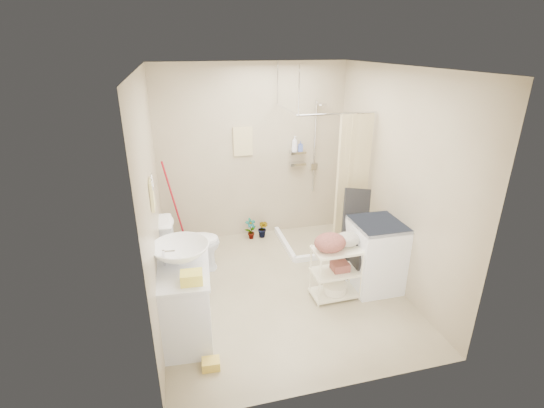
{
  "coord_description": "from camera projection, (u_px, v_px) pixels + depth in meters",
  "views": [
    {
      "loc": [
        -1.13,
        -3.98,
        2.82
      ],
      "look_at": [
        -0.05,
        0.25,
        1.04
      ],
      "focal_mm": 26.0,
      "sensor_mm": 36.0,
      "label": 1
    }
  ],
  "objects": [
    {
      "name": "ceiling",
      "position": [
        283.0,
        67.0,
        3.91
      ],
      "size": [
        2.8,
        3.2,
        0.04
      ],
      "primitive_type": "cube",
      "color": "silver",
      "rests_on": "ground"
    },
    {
      "name": "tp_holder",
      "position": [
        162.0,
        248.0,
        4.36
      ],
      "size": [
        0.08,
        0.12,
        0.14
      ],
      "primitive_type": null,
      "color": "white",
      "rests_on": "wall_left"
    },
    {
      "name": "floor_basket",
      "position": [
        211.0,
        362.0,
        3.67
      ],
      "size": [
        0.25,
        0.2,
        0.13
      ],
      "primitive_type": "cube",
      "rotation": [
        0.0,
        0.0,
        -0.07
      ],
      "color": "#F9D64F",
      "rests_on": "ground"
    },
    {
      "name": "shampoo_bottle_a",
      "position": [
        295.0,
        144.0,
        5.84
      ],
      "size": [
        0.11,
        0.11,
        0.23
      ],
      "primitive_type": "imported",
      "rotation": [
        0.0,
        0.0,
        0.27
      ],
      "color": "white",
      "rests_on": "shower"
    },
    {
      "name": "potted_plant_a",
      "position": [
        251.0,
        229.0,
        6.07
      ],
      "size": [
        0.2,
        0.17,
        0.33
      ],
      "primitive_type": "imported",
      "rotation": [
        0.0,
        0.0,
        0.31
      ],
      "color": "brown",
      "rests_on": "ground"
    },
    {
      "name": "wall_front",
      "position": [
        339.0,
        261.0,
        2.97
      ],
      "size": [
        2.8,
        0.04,
        2.6
      ],
      "primitive_type": "cube",
      "color": "#B9AC8F",
      "rests_on": "ground"
    },
    {
      "name": "mop",
      "position": [
        171.0,
        204.0,
        5.67
      ],
      "size": [
        0.14,
        0.14,
        1.34
      ],
      "primitive_type": null,
      "rotation": [
        0.0,
        0.0,
        -0.12
      ],
      "color": "#AA111F",
      "rests_on": "ground"
    },
    {
      "name": "wall_right",
      "position": [
        394.0,
        180.0,
        4.72
      ],
      "size": [
        0.04,
        3.2,
        2.6
      ],
      "primitive_type": "cube",
      "color": "#B9AC8F",
      "rests_on": "ground"
    },
    {
      "name": "shower",
      "position": [
        319.0,
        177.0,
        5.63
      ],
      "size": [
        1.1,
        1.1,
        2.1
      ],
      "primitive_type": null,
      "color": "white",
      "rests_on": "ground"
    },
    {
      "name": "wall_back",
      "position": [
        253.0,
        154.0,
        5.84
      ],
      "size": [
        2.8,
        0.04,
        2.6
      ],
      "primitive_type": "cube",
      "color": "#B9AC8F",
      "rests_on": "ground"
    },
    {
      "name": "hanging_towel",
      "position": [
        243.0,
        141.0,
        5.71
      ],
      "size": [
        0.28,
        0.03,
        0.42
      ],
      "primitive_type": "cube",
      "color": "beige",
      "rests_on": "wall_back"
    },
    {
      "name": "floor",
      "position": [
        281.0,
        288.0,
        4.9
      ],
      "size": [
        3.2,
        3.2,
        0.0
      ],
      "primitive_type": "plane",
      "color": "tan",
      "rests_on": "ground"
    },
    {
      "name": "laundry_rack",
      "position": [
        336.0,
        268.0,
        4.6
      ],
      "size": [
        0.57,
        0.34,
        0.77
      ],
      "primitive_type": null,
      "rotation": [
        0.0,
        0.0,
        0.02
      ],
      "color": "white",
      "rests_on": "ground"
    },
    {
      "name": "sink",
      "position": [
        181.0,
        253.0,
        3.87
      ],
      "size": [
        0.72,
        0.72,
        0.2
      ],
      "primitive_type": "imported",
      "rotation": [
        0.0,
        0.0,
        -0.29
      ],
      "color": "white",
      "rests_on": "vanity"
    },
    {
      "name": "washing_machine",
      "position": [
        376.0,
        255.0,
        4.79
      ],
      "size": [
        0.6,
        0.62,
        0.87
      ],
      "primitive_type": "cube",
      "rotation": [
        0.0,
        0.0,
        -0.01
      ],
      "color": "white",
      "rests_on": "ground"
    },
    {
      "name": "potted_plant_b",
      "position": [
        263.0,
        229.0,
        6.12
      ],
      "size": [
        0.21,
        0.21,
        0.3
      ],
      "primitive_type": "imported",
      "rotation": [
        0.0,
        0.0,
        -0.76
      ],
      "color": "brown",
      "rests_on": "ground"
    },
    {
      "name": "vanity",
      "position": [
        186.0,
        301.0,
        3.98
      ],
      "size": [
        0.58,
        0.95,
        0.81
      ],
      "primitive_type": "cube",
      "rotation": [
        0.0,
        0.0,
        -0.07
      ],
      "color": "silver",
      "rests_on": "ground"
    },
    {
      "name": "counter_basket",
      "position": [
        192.0,
        278.0,
        3.54
      ],
      "size": [
        0.21,
        0.17,
        0.11
      ],
      "primitive_type": "cube",
      "rotation": [
        0.0,
        0.0,
        -0.06
      ],
      "color": "#F2E44F",
      "rests_on": "vanity"
    },
    {
      "name": "toilet",
      "position": [
        190.0,
        244.0,
        5.15
      ],
      "size": [
        0.77,
        0.44,
        0.78
      ],
      "primitive_type": "imported",
      "rotation": [
        0.0,
        0.0,
        1.58
      ],
      "color": "white",
      "rests_on": "ground"
    },
    {
      "name": "towel_ring",
      "position": [
        152.0,
        193.0,
        3.84
      ],
      "size": [
        0.04,
        0.22,
        0.34
      ],
      "primitive_type": null,
      "color": "#E9DD8C",
      "rests_on": "wall_left"
    },
    {
      "name": "shampoo_bottle_b",
      "position": [
        301.0,
        146.0,
        5.88
      ],
      "size": [
        0.08,
        0.09,
        0.15
      ],
      "primitive_type": "imported",
      "rotation": [
        0.0,
        0.0,
        -0.25
      ],
      "color": "#4558A1",
      "rests_on": "shower"
    },
    {
      "name": "ironing_board",
      "position": [
        354.0,
        234.0,
        4.93
      ],
      "size": [
        0.35,
        0.12,
        1.2
      ],
      "primitive_type": null,
      "rotation": [
        0.0,
        0.0,
        -0.05
      ],
      "color": "black",
      "rests_on": "ground"
    },
    {
      "name": "wall_left",
      "position": [
        152.0,
        201.0,
        4.08
      ],
      "size": [
        0.04,
        3.2,
        2.6
      ],
      "primitive_type": "cube",
      "color": "#B9AC8F",
      "rests_on": "ground"
    }
  ]
}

